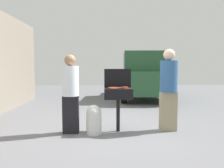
% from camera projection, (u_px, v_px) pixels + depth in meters
% --- Properties ---
extents(ground_plane, '(24.00, 24.00, 0.00)m').
position_uv_depth(ground_plane, '(113.00, 130.00, 5.05)').
color(ground_plane, slate).
extents(bbq_grill, '(0.60, 0.44, 0.94)m').
position_uv_depth(bbq_grill, '(118.00, 95.00, 4.90)').
color(bbq_grill, black).
rests_on(bbq_grill, ground).
extents(grill_lid_open, '(0.60, 0.05, 0.42)m').
position_uv_depth(grill_lid_open, '(118.00, 78.00, 5.09)').
color(grill_lid_open, black).
rests_on(grill_lid_open, bbq_grill).
extents(hot_dog_0, '(0.13, 0.04, 0.03)m').
position_uv_depth(hot_dog_0, '(119.00, 88.00, 4.91)').
color(hot_dog_0, '#B74C33').
rests_on(hot_dog_0, bbq_grill).
extents(hot_dog_1, '(0.13, 0.03, 0.03)m').
position_uv_depth(hot_dog_1, '(113.00, 87.00, 4.97)').
color(hot_dog_1, '#AD4228').
rests_on(hot_dog_1, bbq_grill).
extents(hot_dog_2, '(0.13, 0.04, 0.03)m').
position_uv_depth(hot_dog_2, '(112.00, 88.00, 4.78)').
color(hot_dog_2, '#AD4228').
rests_on(hot_dog_2, bbq_grill).
extents(hot_dog_3, '(0.13, 0.04, 0.03)m').
position_uv_depth(hot_dog_3, '(125.00, 87.00, 5.02)').
color(hot_dog_3, '#B74C33').
rests_on(hot_dog_3, bbq_grill).
extents(hot_dog_4, '(0.13, 0.04, 0.03)m').
position_uv_depth(hot_dog_4, '(128.00, 88.00, 4.75)').
color(hot_dog_4, '#AD4228').
rests_on(hot_dog_4, bbq_grill).
extents(hot_dog_5, '(0.13, 0.04, 0.03)m').
position_uv_depth(hot_dog_5, '(125.00, 87.00, 4.99)').
color(hot_dog_5, '#AD4228').
rests_on(hot_dog_5, bbq_grill).
extents(hot_dog_6, '(0.13, 0.04, 0.03)m').
position_uv_depth(hot_dog_6, '(115.00, 89.00, 4.73)').
color(hot_dog_6, '#AD4228').
rests_on(hot_dog_6, bbq_grill).
extents(hot_dog_7, '(0.13, 0.03, 0.03)m').
position_uv_depth(hot_dog_7, '(111.00, 88.00, 4.89)').
color(hot_dog_7, '#AD4228').
rests_on(hot_dog_7, bbq_grill).
extents(propane_tank, '(0.32, 0.32, 0.62)m').
position_uv_depth(propane_tank, '(94.00, 119.00, 4.73)').
color(propane_tank, silver).
rests_on(propane_tank, ground).
extents(person_left, '(0.35, 0.35, 1.66)m').
position_uv_depth(person_left, '(71.00, 91.00, 4.76)').
color(person_left, black).
rests_on(person_left, ground).
extents(person_right, '(0.38, 0.38, 1.80)m').
position_uv_depth(person_right, '(169.00, 87.00, 4.96)').
color(person_right, gray).
rests_on(person_right, ground).
extents(parked_minivan, '(2.27, 4.52, 2.02)m').
position_uv_depth(parked_minivan, '(144.00, 75.00, 10.09)').
color(parked_minivan, '#234C2D').
rests_on(parked_minivan, ground).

